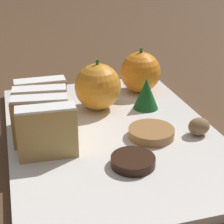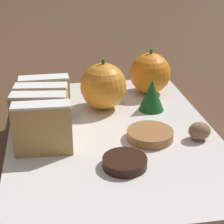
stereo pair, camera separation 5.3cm
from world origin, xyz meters
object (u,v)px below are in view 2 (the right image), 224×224
Objects in this scene: orange_far at (150,73)px; chocolate_cookie at (126,162)px; orange_near at (102,86)px; walnut at (200,131)px.

orange_far is 0.25m from chocolate_cookie.
chocolate_cookie is at bearing -111.43° from orange_far.
orange_near is 2.68× the size of walnut.
orange_near is 1.51× the size of chocolate_cookie.
walnut is at bearing -82.44° from orange_far.
orange_near is at bearing -150.87° from orange_far.
orange_near is 1.03× the size of orange_far.
walnut is 0.56× the size of chocolate_cookie.
chocolate_cookie is (-0.09, -0.23, -0.03)m from orange_far.
orange_near is at bearing 132.52° from walnut.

